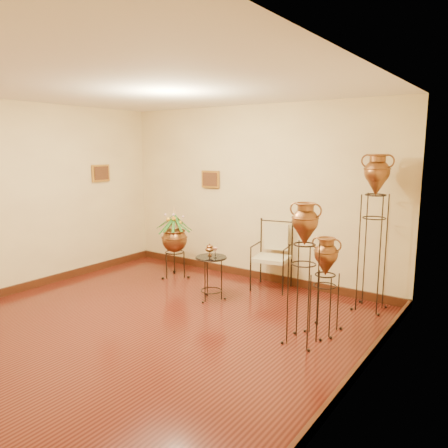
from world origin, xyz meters
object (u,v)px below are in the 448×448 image
Objects in this scene: amphora_mid at (304,273)px; side_table at (211,277)px; amphora_tall at (373,231)px; planter_urn at (174,237)px; armchair at (272,256)px.

amphora_mid reaches higher than side_table.
amphora_tall is at bearing 24.65° from side_table.
amphora_tall is 2.28m from side_table.
amphora_tall is 3.16m from planter_urn.
side_table is (-0.47, -0.90, -0.19)m from armchair.
planter_urn is at bearing -178.31° from armchair.
amphora_tall is at bearing 6.71° from planter_urn.
armchair reaches higher than side_table.
planter_urn is at bearing 155.21° from side_table.
amphora_tall reaches higher than amphora_mid.
planter_urn is at bearing 158.82° from amphora_mid.
amphora_tall is 1.31× the size of amphora_mid.
planter_urn reaches higher than armchair.
armchair is 1.04m from side_table.
armchair is at bearing 12.87° from planter_urn.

